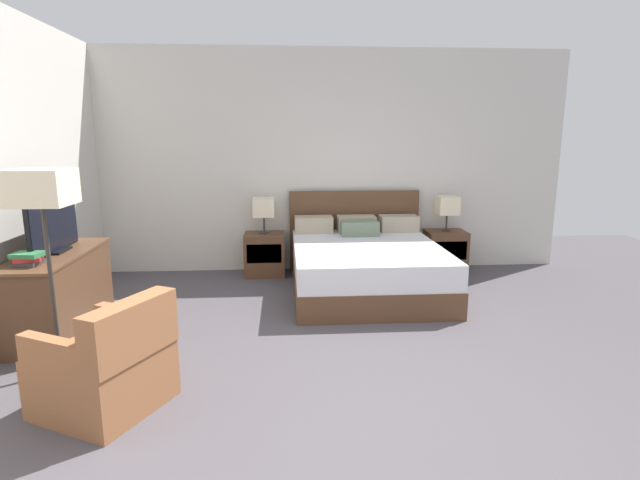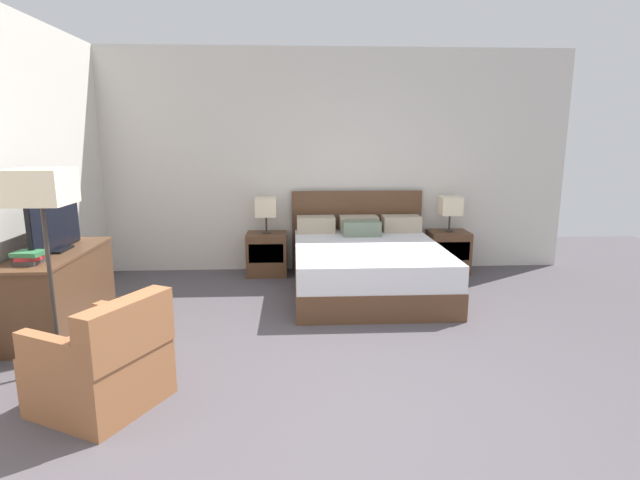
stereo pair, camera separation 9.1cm
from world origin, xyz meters
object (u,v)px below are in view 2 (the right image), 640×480
Objects in this scene: table_lamp_left at (266,207)px; book_small_top at (29,253)px; armchair_by_window at (104,366)px; table_lamp_right at (450,206)px; tv at (55,221)px; bed at (366,265)px; book_red_cover at (29,262)px; dresser at (59,290)px; nightstand_right at (448,252)px; book_blue_cover at (29,258)px; floor_lamp at (41,199)px; nightstand_left at (267,254)px.

book_small_top is at bearing -129.34° from table_lamp_left.
table_lamp_right is at bearing 44.20° from armchair_by_window.
tv is at bearing 89.16° from book_small_top.
bed is 3.36m from book_red_cover.
table_lamp_right is (2.36, 0.00, 0.00)m from table_lamp_left.
book_small_top is at bearing -152.14° from table_lamp_right.
tv reaches higher than dresser.
bed is at bearing 26.15° from book_red_cover.
nightstand_right is 2.81× the size of book_blue_cover.
table_lamp_left is at bearing 148.15° from bed.
dresser is at bearing 112.62° from floor_lamp.
bed is 11.15× the size of book_red_cover.
nightstand_right is (1.18, 0.73, -0.03)m from bed.
book_small_top is (0.01, 0.00, 0.07)m from book_red_cover.
bed reaches higher than table_lamp_left.
tv is at bearing -136.28° from table_lamp_left.
table_lamp_right reaches higher than armchair_by_window.
armchair_by_window is at bearing -46.72° from book_red_cover.
bed reaches higher than book_blue_cover.
table_lamp_left reaches higher than armchair_by_window.
dresser is at bearing 122.80° from armchair_by_window.
floor_lamp reaches higher than tv.
book_small_top is at bearing 133.07° from armchair_by_window.
book_red_cover reaches higher than nightstand_left.
book_small_top is 0.75m from floor_lamp.
bed is 3.36m from book_blue_cover.
table_lamp_right reaches higher than book_red_cover.
nightstand_left is 1.00× the size of nightstand_right.
nightstand_right is 0.35× the size of floor_lamp.
table_lamp_left is 0.33× the size of dresser.
bed is 3.36m from book_small_top.
bed reaches higher than book_small_top.
tv is 0.54m from book_red_cover.
bed is at bearing 49.53° from armchair_by_window.
armchair_by_window is at bearing -44.96° from floor_lamp.
book_red_cover is at bearing 133.28° from armchair_by_window.
bed reaches higher than book_red_cover.
nightstand_right is at bearing 22.45° from tv.
book_red_cover is at bearing 130.87° from floor_lamp.
nightstand_left is 0.39× the size of dresser.
nightstand_left is at bearing -90.00° from table_lamp_left.
tv is (-2.98, -0.99, 0.70)m from bed.
book_blue_cover is (0.01, 0.00, 0.03)m from book_red_cover.
floor_lamp reaches higher than armchair_by_window.
nightstand_left is 2.90m from book_small_top.
table_lamp_left is at bearing 179.96° from nightstand_right.
table_lamp_left reaches higher than book_red_cover.
book_small_top is (-0.00, -0.43, 0.44)m from dresser.
dresser is (-1.80, -1.77, 0.11)m from nightstand_left.
table_lamp_left is 2.49m from tv.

